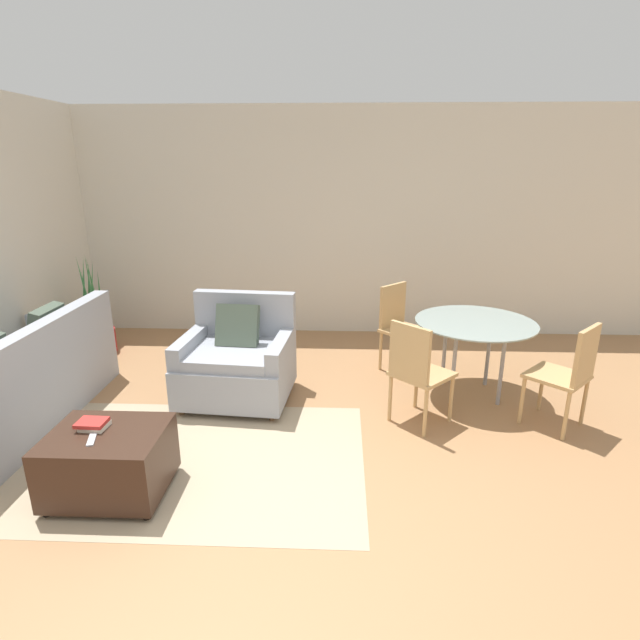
% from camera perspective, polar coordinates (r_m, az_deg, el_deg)
% --- Properties ---
extents(ground_plane, '(20.00, 20.00, 0.00)m').
position_cam_1_polar(ground_plane, '(3.24, -5.21, -23.08)').
color(ground_plane, '#A3754C').
extents(wall_back, '(12.00, 0.06, 2.75)m').
position_cam_1_polar(wall_back, '(6.25, -1.04, 10.90)').
color(wall_back, beige).
rests_on(wall_back, ground_plane).
extents(area_rug, '(2.81, 1.72, 0.01)m').
position_cam_1_polar(area_rug, '(3.99, -16.34, -15.01)').
color(area_rug, tan).
rests_on(area_rug, ground_plane).
extents(couch, '(0.86, 2.09, 0.89)m').
position_cam_1_polar(couch, '(4.87, -31.30, -6.86)').
color(couch, '#999EA8').
rests_on(couch, ground_plane).
extents(armchair, '(1.03, 0.94, 0.94)m').
position_cam_1_polar(armchair, '(4.65, -9.41, -4.69)').
color(armchair, '#999EA8').
rests_on(armchair, ground_plane).
extents(ottoman, '(0.73, 0.59, 0.45)m').
position_cam_1_polar(ottoman, '(3.65, -22.95, -14.58)').
color(ottoman, '#382319').
rests_on(ottoman, ground_plane).
extents(book_stack, '(0.19, 0.16, 0.06)m').
position_cam_1_polar(book_stack, '(3.62, -24.50, -10.80)').
color(book_stack, beige).
rests_on(book_stack, ottoman).
extents(tv_remote_primary, '(0.09, 0.17, 0.01)m').
position_cam_1_polar(tv_remote_primary, '(3.51, -24.62, -12.25)').
color(tv_remote_primary, '#B7B7BC').
rests_on(tv_remote_primary, ottoman).
extents(potted_plant, '(0.43, 0.43, 1.16)m').
position_cam_1_polar(potted_plant, '(6.27, -24.31, -1.28)').
color(potted_plant, maroon).
rests_on(potted_plant, ground_plane).
extents(dining_table, '(1.09, 1.09, 0.72)m').
position_cam_1_polar(dining_table, '(4.77, 17.26, -1.07)').
color(dining_table, '#8C9E99').
rests_on(dining_table, ground_plane).
extents(dining_chair_near_left, '(0.59, 0.59, 0.90)m').
position_cam_1_polar(dining_chair_near_left, '(4.13, 10.94, -5.35)').
color(dining_chair_near_left, tan).
rests_on(dining_chair_near_left, ground_plane).
extents(dining_chair_near_right, '(0.59, 0.59, 0.90)m').
position_cam_1_polar(dining_chair_near_right, '(4.48, 26.63, -5.13)').
color(dining_chair_near_right, tan).
rests_on(dining_chair_near_right, ground_plane).
extents(dining_chair_far_left, '(0.59, 0.59, 0.90)m').
position_cam_1_polar(dining_chair_far_left, '(5.26, 9.09, -0.18)').
color(dining_chair_far_left, tan).
rests_on(dining_chair_far_left, ground_plane).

